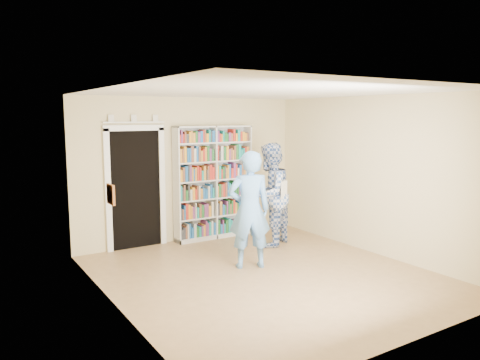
# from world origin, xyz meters

# --- Properties ---
(floor) EXTENTS (5.00, 5.00, 0.00)m
(floor) POSITION_xyz_m (0.00, 0.00, 0.00)
(floor) COLOR olive
(floor) RESTS_ON ground
(ceiling) EXTENTS (5.00, 5.00, 0.00)m
(ceiling) POSITION_xyz_m (0.00, 0.00, 2.70)
(ceiling) COLOR white
(ceiling) RESTS_ON wall_back
(wall_back) EXTENTS (4.50, 0.00, 4.50)m
(wall_back) POSITION_xyz_m (0.00, 2.50, 1.35)
(wall_back) COLOR beige
(wall_back) RESTS_ON floor
(wall_left) EXTENTS (0.00, 5.00, 5.00)m
(wall_left) POSITION_xyz_m (-2.25, 0.00, 1.35)
(wall_left) COLOR beige
(wall_left) RESTS_ON floor
(wall_right) EXTENTS (0.00, 5.00, 5.00)m
(wall_right) POSITION_xyz_m (2.25, 0.00, 1.35)
(wall_right) COLOR beige
(wall_right) RESTS_ON floor
(bookshelf) EXTENTS (1.58, 0.30, 2.17)m
(bookshelf) POSITION_xyz_m (0.40, 2.34, 1.10)
(bookshelf) COLOR white
(bookshelf) RESTS_ON floor
(doorway) EXTENTS (1.10, 0.08, 2.43)m
(doorway) POSITION_xyz_m (-1.10, 2.48, 1.18)
(doorway) COLOR black
(doorway) RESTS_ON floor
(wall_art) EXTENTS (0.03, 0.25, 0.25)m
(wall_art) POSITION_xyz_m (-2.23, 0.20, 1.40)
(wall_art) COLOR brown
(wall_art) RESTS_ON wall_left
(man_blue) EXTENTS (0.78, 0.65, 1.83)m
(man_blue) POSITION_xyz_m (0.00, 0.47, 0.92)
(man_blue) COLOR #649DDF
(man_blue) RESTS_ON floor
(man_plaid) EXTENTS (1.14, 1.07, 1.88)m
(man_plaid) POSITION_xyz_m (1.00, 1.32, 0.94)
(man_plaid) COLOR #2F4E91
(man_plaid) RESTS_ON floor
(paper_sheet) EXTENTS (0.21, 0.10, 0.31)m
(paper_sheet) POSITION_xyz_m (1.12, 1.04, 1.06)
(paper_sheet) COLOR white
(paper_sheet) RESTS_ON man_plaid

